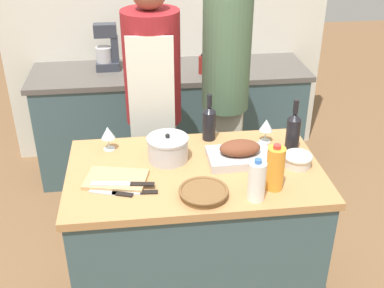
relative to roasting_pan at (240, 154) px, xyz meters
name	(u,v)px	position (x,y,z in m)	size (l,w,h in m)	color
kitchen_island	(194,240)	(-0.24, -0.05, -0.50)	(1.27, 0.75, 0.92)	#3D565B
back_counter	(171,120)	(-0.24, 1.50, -0.52)	(2.17, 0.60, 0.88)	#3D565B
back_wall	(165,8)	(-0.24, 1.85, 0.31)	(2.67, 0.10, 2.55)	silver
roasting_pan	(240,154)	(0.00, 0.00, 0.00)	(0.33, 0.22, 0.11)	#BCBCC1
wicker_basket	(204,192)	(-0.23, -0.29, -0.02)	(0.23, 0.23, 0.04)	brown
cutting_board	(116,179)	(-0.63, -0.11, -0.04)	(0.32, 0.25, 0.02)	tan
stock_pot	(168,148)	(-0.36, 0.06, 0.02)	(0.21, 0.21, 0.15)	#B7B7BC
mixing_bowl	(298,159)	(0.28, -0.08, -0.01)	(0.15, 0.15, 0.07)	beige
juice_jug	(275,168)	(0.11, -0.26, 0.06)	(0.08, 0.08, 0.23)	orange
milk_jug	(257,181)	(0.00, -0.33, 0.05)	(0.08, 0.08, 0.21)	white
wine_bottle_green	(209,122)	(-0.12, 0.26, 0.06)	(0.07, 0.07, 0.27)	black
wine_bottle_dark	(293,130)	(0.30, 0.09, 0.07)	(0.07, 0.07, 0.29)	black
wine_glass_left	(266,126)	(0.18, 0.19, 0.05)	(0.07, 0.07, 0.14)	silver
wine_glass_right	(108,133)	(-0.67, 0.21, 0.05)	(0.07, 0.07, 0.13)	silver
knife_chef	(125,184)	(-0.58, -0.17, -0.02)	(0.30, 0.07, 0.01)	#B7B7BC
knife_paring	(137,193)	(-0.53, -0.23, -0.04)	(0.21, 0.05, 0.01)	#B7B7BC
knife_bread	(113,193)	(-0.64, -0.22, -0.04)	(0.21, 0.10, 0.01)	#B7B7BC
stand_mixer	(107,51)	(-0.72, 1.57, 0.07)	(0.18, 0.14, 0.36)	#333842
condiment_bottle_tall	(202,65)	(0.00, 1.39, -0.01)	(0.06, 0.06, 0.15)	maroon
condiment_bottle_short	(129,58)	(-0.55, 1.58, 0.00)	(0.05, 0.05, 0.18)	maroon
person_cook_aproned	(154,101)	(-0.40, 0.72, 0.00)	(0.35, 0.36, 1.73)	beige
person_cook_guest	(225,86)	(0.07, 0.78, 0.05)	(0.31, 0.31, 1.81)	beige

